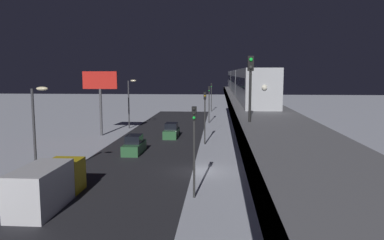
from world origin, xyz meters
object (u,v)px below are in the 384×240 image
at_px(rail_signal, 250,77).
at_px(sedan_green, 171,132).
at_px(traffic_light_mid, 205,110).
at_px(commercial_billboard, 100,87).
at_px(sedan_green_2, 134,146).
at_px(traffic_light_distant, 211,93).
at_px(box_truck, 48,185).
at_px(traffic_light_far, 209,99).
at_px(traffic_light_near, 194,139).
at_px(subway_train, 242,81).

bearing_deg(rail_signal, sedan_green, -72.80).
distance_m(traffic_light_mid, commercial_billboard, 15.90).
relative_size(sedan_green_2, commercial_billboard, 0.52).
height_order(sedan_green_2, traffic_light_mid, traffic_light_mid).
bearing_deg(traffic_light_distant, sedan_green, 82.28).
xyz_separation_m(sedan_green, traffic_light_mid, (-4.70, 4.68, 3.41)).
height_order(rail_signal, sedan_green, rail_signal).
xyz_separation_m(rail_signal, box_truck, (13.06, -0.20, -7.06)).
bearing_deg(box_truck, traffic_light_far, -102.90).
relative_size(traffic_light_near, commercial_billboard, 0.72).
bearing_deg(commercial_billboard, rail_signal, 123.54).
height_order(traffic_light_near, traffic_light_distant, same).
height_order(sedan_green, traffic_light_mid, traffic_light_mid).
bearing_deg(traffic_light_distant, traffic_light_mid, 90.00).
relative_size(box_truck, commercial_billboard, 0.83).
xyz_separation_m(sedan_green, traffic_light_far, (-4.70, -15.00, 3.41)).
height_order(box_truck, traffic_light_distant, traffic_light_distant).
bearing_deg(traffic_light_far, sedan_green_2, 73.41).
bearing_deg(box_truck, commercial_billboard, -79.26).
bearing_deg(subway_train, traffic_light_near, 80.74).
bearing_deg(traffic_light_far, traffic_light_distant, -90.00).
bearing_deg(subway_train, rail_signal, 87.24).
relative_size(sedan_green, commercial_billboard, 0.51).
xyz_separation_m(traffic_light_near, traffic_light_far, (0.00, -39.35, 0.00)).
xyz_separation_m(rail_signal, traffic_light_near, (3.56, -2.31, -4.21)).
relative_size(box_truck, traffic_light_mid, 1.16).
relative_size(subway_train, rail_signal, 13.87).
height_order(rail_signal, box_truck, rail_signal).
height_order(sedan_green_2, traffic_light_distant, traffic_light_distant).
bearing_deg(sedan_green, sedan_green_2, -105.39).
distance_m(rail_signal, traffic_light_near, 5.97).
bearing_deg(traffic_light_far, traffic_light_near, 90.00).
height_order(sedan_green, traffic_light_distant, traffic_light_distant).
distance_m(traffic_light_near, traffic_light_far, 39.35).
distance_m(sedan_green_2, commercial_billboard, 14.46).
bearing_deg(traffic_light_near, sedan_green_2, -62.13).
xyz_separation_m(sedan_green_2, traffic_light_far, (-7.50, -25.17, 3.40)).
height_order(sedan_green, traffic_light_near, traffic_light_near).
bearing_deg(traffic_light_near, traffic_light_mid, -90.00).
relative_size(rail_signal, box_truck, 0.54).
bearing_deg(rail_signal, sedan_green_2, -56.16).
bearing_deg(traffic_light_mid, traffic_light_far, -90.00).
bearing_deg(sedan_green, rail_signal, -72.80).
bearing_deg(sedan_green, traffic_light_mid, -44.87).
height_order(box_truck, traffic_light_far, traffic_light_far).
bearing_deg(sedan_green_2, traffic_light_mid, -143.78).
distance_m(sedan_green, traffic_light_mid, 7.46).
height_order(box_truck, commercial_billboard, commercial_billboard).
distance_m(rail_signal, commercial_billboard, 33.04).
distance_m(traffic_light_mid, traffic_light_distant, 39.35).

